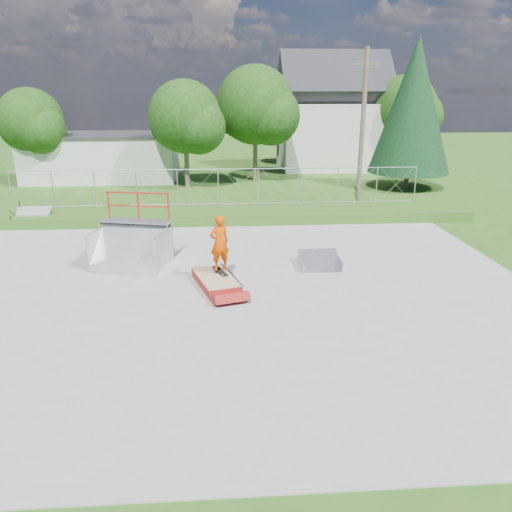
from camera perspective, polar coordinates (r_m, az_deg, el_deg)
The scene contains 19 objects.
ground at distance 15.26m, azimuth -4.23°, elevation -4.52°, with size 120.00×120.00×0.00m, color #275B1A.
concrete_pad at distance 15.25m, azimuth -4.23°, elevation -4.46°, with size 20.00×16.00×0.04m, color gray.
grass_berm at distance 24.24m, azimuth -4.27°, elevation 4.77°, with size 24.00×3.00×0.50m, color #275B1A.
grind_box at distance 15.96m, azimuth -4.60°, elevation -2.85°, with size 1.66×2.43×0.33m.
quarter_pipe at distance 17.86m, azimuth -14.34°, elevation 2.55°, with size 2.46×2.09×2.46m, color #A4A7AC, non-canonical shape.
flat_bank_ramp at distance 17.69m, azimuth 7.32°, elevation -0.62°, with size 1.40×1.49×0.43m, color #A4A7AC, non-canonical shape.
skateboard at distance 16.15m, azimuth -4.13°, elevation -1.79°, with size 0.22×0.80×0.02m, color black.
skater at distance 15.86m, azimuth -4.20°, elevation 1.26°, with size 0.65×0.43×1.80m, color #D34200.
concrete_stairs at distance 24.96m, azimuth -24.23°, elevation 3.94°, with size 1.50×1.60×0.80m, color gray, non-canonical shape.
chain_link_fence at distance 24.98m, azimuth -4.33°, elevation 7.87°, with size 20.00×0.06×1.80m, color #9A9FA4, non-canonical shape.
utility_building_flat at distance 37.23m, azimuth -16.96°, elevation 10.75°, with size 10.00×6.00×3.00m, color silver.
gable_house at distance 41.09m, azimuth 8.71°, elevation 15.24°, with size 8.40×6.08×8.94m.
utility_pole at distance 27.16m, azimuth 12.05°, elevation 13.91°, with size 0.24×0.24×8.00m, color brown.
tree_left_near at distance 32.00m, azimuth -7.70°, elevation 15.18°, with size 4.76×4.48×6.65m.
tree_center at distance 34.00m, azimuth 0.43°, elevation 16.53°, with size 5.44×5.12×7.60m.
tree_left_far at distance 35.99m, azimuth -24.09°, elevation 13.66°, with size 4.42×4.16×6.18m.
tree_right_far at distance 40.47m, azimuth 17.03°, elevation 15.63°, with size 5.10×4.80×7.12m.
tree_back_mid at distance 42.29m, azimuth 2.94°, elevation 15.22°, with size 4.08×3.84×5.70m.
conifer_tree at distance 33.27m, azimuth 17.54°, elevation 16.04°, with size 5.04×5.04×9.10m.
Camera 1 is at (0.12, -14.07, 5.92)m, focal length 35.00 mm.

